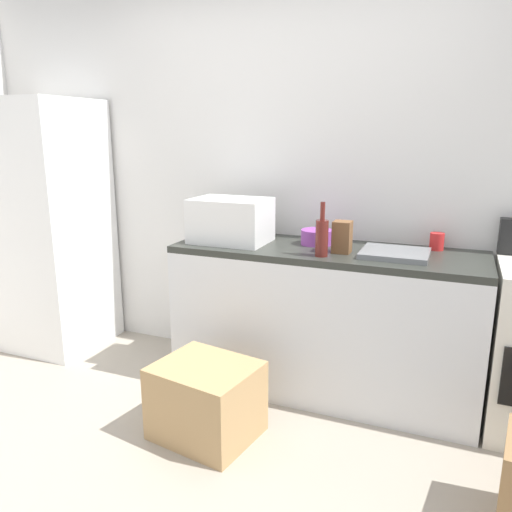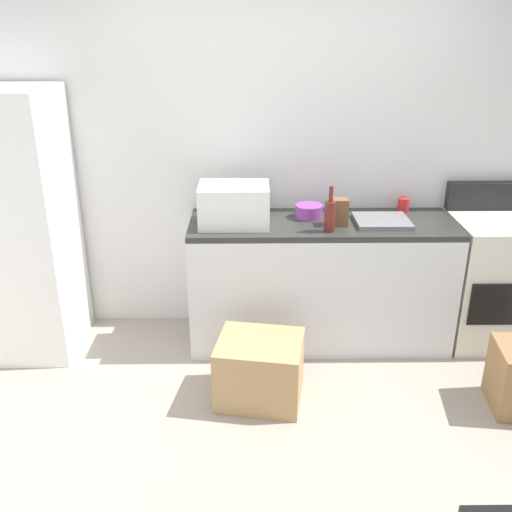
{
  "view_description": "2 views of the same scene",
  "coord_description": "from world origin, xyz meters",
  "px_view_note": "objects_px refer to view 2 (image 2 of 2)",
  "views": [
    {
      "loc": [
        1.0,
        -1.59,
        1.56
      ],
      "look_at": [
        -0.0,
        0.84,
        0.91
      ],
      "focal_mm": 35.02,
      "sensor_mm": 36.0,
      "label": 1
    },
    {
      "loc": [
        -0.2,
        -2.44,
        2.17
      ],
      "look_at": [
        -0.16,
        0.73,
        0.85
      ],
      "focal_mm": 39.94,
      "sensor_mm": 36.0,
      "label": 2
    }
  ],
  "objects_px": {
    "stove_oven": "(491,278)",
    "wine_bottle": "(330,215)",
    "knife_block": "(340,212)",
    "coffee_mug": "(403,205)",
    "microwave": "(234,205)",
    "mixing_bowl": "(309,211)",
    "refrigerator": "(16,226)",
    "cardboard_box_large": "(260,370)"
  },
  "relations": [
    {
      "from": "wine_bottle",
      "to": "coffee_mug",
      "type": "relative_size",
      "value": 3.0
    },
    {
      "from": "refrigerator",
      "to": "cardboard_box_large",
      "type": "distance_m",
      "value": 1.88
    },
    {
      "from": "knife_block",
      "to": "mixing_bowl",
      "type": "bearing_deg",
      "value": 140.78
    },
    {
      "from": "refrigerator",
      "to": "wine_bottle",
      "type": "bearing_deg",
      "value": -3.86
    },
    {
      "from": "stove_oven",
      "to": "cardboard_box_large",
      "type": "xyz_separation_m",
      "value": [
        -1.66,
        -0.72,
        -0.27
      ]
    },
    {
      "from": "microwave",
      "to": "coffee_mug",
      "type": "height_order",
      "value": "microwave"
    },
    {
      "from": "coffee_mug",
      "to": "mixing_bowl",
      "type": "distance_m",
      "value": 0.69
    },
    {
      "from": "refrigerator",
      "to": "stove_oven",
      "type": "height_order",
      "value": "refrigerator"
    },
    {
      "from": "refrigerator",
      "to": "wine_bottle",
      "type": "relative_size",
      "value": 5.96
    },
    {
      "from": "stove_oven",
      "to": "coffee_mug",
      "type": "xyz_separation_m",
      "value": [
        -0.62,
        0.2,
        0.48
      ]
    },
    {
      "from": "microwave",
      "to": "cardboard_box_large",
      "type": "distance_m",
      "value": 1.08
    },
    {
      "from": "refrigerator",
      "to": "knife_block",
      "type": "xyz_separation_m",
      "value": [
        2.15,
        -0.01,
        0.1
      ]
    },
    {
      "from": "stove_oven",
      "to": "wine_bottle",
      "type": "height_order",
      "value": "wine_bottle"
    },
    {
      "from": "wine_bottle",
      "to": "mixing_bowl",
      "type": "xyz_separation_m",
      "value": [
        -0.1,
        0.28,
        -0.06
      ]
    },
    {
      "from": "stove_oven",
      "to": "microwave",
      "type": "relative_size",
      "value": 2.39
    },
    {
      "from": "stove_oven",
      "to": "knife_block",
      "type": "xyz_separation_m",
      "value": [
        -1.12,
        -0.07,
        0.52
      ]
    },
    {
      "from": "stove_oven",
      "to": "wine_bottle",
      "type": "xyz_separation_m",
      "value": [
        -1.2,
        -0.19,
        0.54
      ]
    },
    {
      "from": "microwave",
      "to": "mixing_bowl",
      "type": "distance_m",
      "value": 0.54
    },
    {
      "from": "refrigerator",
      "to": "mixing_bowl",
      "type": "bearing_deg",
      "value": 4.07
    },
    {
      "from": "knife_block",
      "to": "refrigerator",
      "type": "bearing_deg",
      "value": 179.62
    },
    {
      "from": "coffee_mug",
      "to": "refrigerator",
      "type": "bearing_deg",
      "value": -174.4
    },
    {
      "from": "refrigerator",
      "to": "wine_bottle",
      "type": "height_order",
      "value": "refrigerator"
    },
    {
      "from": "stove_oven",
      "to": "coffee_mug",
      "type": "distance_m",
      "value": 0.81
    },
    {
      "from": "coffee_mug",
      "to": "knife_block",
      "type": "relative_size",
      "value": 0.56
    },
    {
      "from": "stove_oven",
      "to": "mixing_bowl",
      "type": "height_order",
      "value": "stove_oven"
    },
    {
      "from": "refrigerator",
      "to": "microwave",
      "type": "bearing_deg",
      "value": 0.24
    },
    {
      "from": "stove_oven",
      "to": "refrigerator",
      "type": "bearing_deg",
      "value": -179.03
    },
    {
      "from": "mixing_bowl",
      "to": "knife_block",
      "type": "bearing_deg",
      "value": -39.22
    },
    {
      "from": "stove_oven",
      "to": "mixing_bowl",
      "type": "xyz_separation_m",
      "value": [
        -1.3,
        0.08,
        0.48
      ]
    },
    {
      "from": "cardboard_box_large",
      "to": "refrigerator",
      "type": "bearing_deg",
      "value": 157.65
    },
    {
      "from": "microwave",
      "to": "stove_oven",
      "type": "bearing_deg",
      "value": 1.55
    },
    {
      "from": "microwave",
      "to": "wine_bottle",
      "type": "distance_m",
      "value": 0.63
    },
    {
      "from": "wine_bottle",
      "to": "microwave",
      "type": "bearing_deg",
      "value": 166.69
    },
    {
      "from": "microwave",
      "to": "knife_block",
      "type": "distance_m",
      "value": 0.7
    },
    {
      "from": "refrigerator",
      "to": "knife_block",
      "type": "relative_size",
      "value": 9.93
    },
    {
      "from": "microwave",
      "to": "mixing_bowl",
      "type": "bearing_deg",
      "value": 14.67
    },
    {
      "from": "refrigerator",
      "to": "mixing_bowl",
      "type": "relative_size",
      "value": 9.41
    },
    {
      "from": "mixing_bowl",
      "to": "wine_bottle",
      "type": "bearing_deg",
      "value": -69.52
    },
    {
      "from": "knife_block",
      "to": "mixing_bowl",
      "type": "height_order",
      "value": "knife_block"
    },
    {
      "from": "refrigerator",
      "to": "coffee_mug",
      "type": "xyz_separation_m",
      "value": [
        2.65,
        0.26,
        0.06
      ]
    },
    {
      "from": "stove_oven",
      "to": "knife_block",
      "type": "relative_size",
      "value": 6.11
    },
    {
      "from": "refrigerator",
      "to": "microwave",
      "type": "relative_size",
      "value": 3.89
    }
  ]
}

